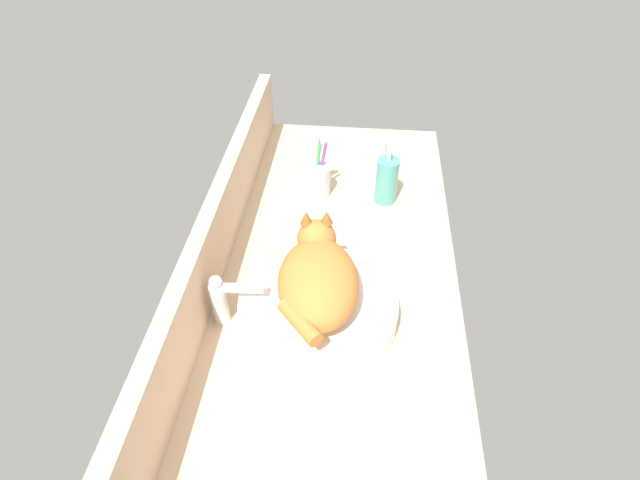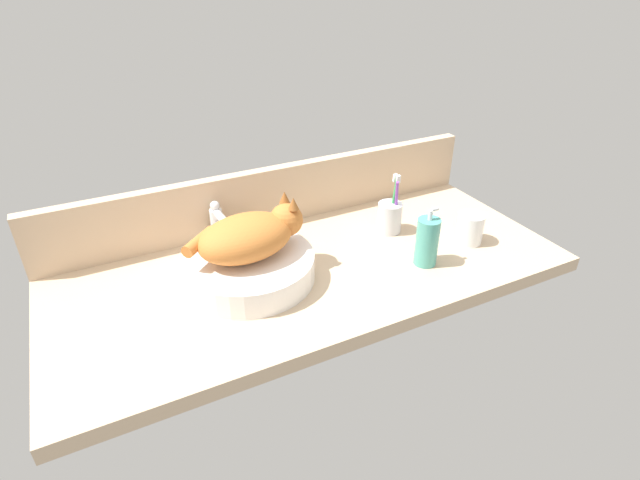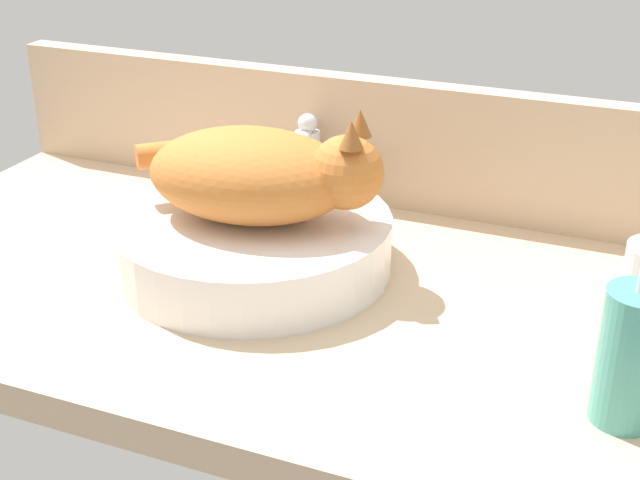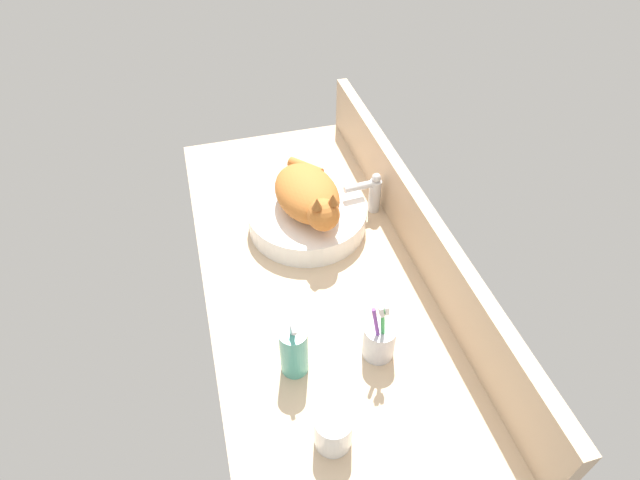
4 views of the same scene
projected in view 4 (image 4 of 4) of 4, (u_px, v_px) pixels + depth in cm
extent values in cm
cube|color=#D1B28E|center=(315.00, 273.00, 137.60)|extent=(138.21, 60.44, 4.00)
cube|color=#CCAD8C|center=(416.00, 225.00, 135.25)|extent=(138.21, 3.60, 18.25)
cylinder|color=white|center=(307.00, 217.00, 146.14)|extent=(34.54, 34.54, 6.92)
ellipsoid|color=#CC7533|center=(307.00, 193.00, 139.88)|extent=(26.95, 20.03, 11.00)
sphere|color=#CC7533|center=(323.00, 215.00, 130.99)|extent=(8.80, 8.80, 8.80)
cone|color=#995726|center=(333.00, 199.00, 127.17)|extent=(2.80, 2.80, 3.20)
cone|color=#995726|center=(317.00, 203.00, 125.95)|extent=(2.80, 2.80, 3.20)
cylinder|color=#CC7533|center=(306.00, 168.00, 147.60)|extent=(10.34, 9.70, 3.20)
cylinder|color=silver|center=(375.00, 196.00, 149.94)|extent=(3.60, 3.60, 11.00)
cylinder|color=silver|center=(360.00, 186.00, 145.30)|extent=(2.97, 10.14, 2.20)
sphere|color=silver|center=(376.00, 178.00, 145.26)|extent=(2.80, 2.80, 2.80)
cylinder|color=teal|center=(294.00, 351.00, 109.44)|extent=(6.24, 6.24, 13.54)
cylinder|color=silver|center=(292.00, 329.00, 103.74)|extent=(1.20, 1.20, 2.80)
cylinder|color=silver|center=(294.00, 330.00, 101.93)|extent=(2.20, 1.00, 1.00)
cylinder|color=silver|center=(379.00, 341.00, 113.85)|extent=(7.35, 7.35, 9.29)
cylinder|color=purple|center=(378.00, 335.00, 109.82)|extent=(3.16, 3.49, 16.91)
cube|color=white|center=(381.00, 312.00, 103.88)|extent=(1.52, 1.16, 2.63)
cylinder|color=green|center=(383.00, 333.00, 110.20)|extent=(1.14, 2.66, 17.01)
cube|color=white|center=(386.00, 310.00, 104.26)|extent=(1.23, 1.05, 2.49)
cylinder|color=white|center=(333.00, 431.00, 98.91)|extent=(7.69, 7.69, 8.98)
cylinder|color=silver|center=(333.00, 433.00, 99.72)|extent=(6.77, 6.77, 6.68)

